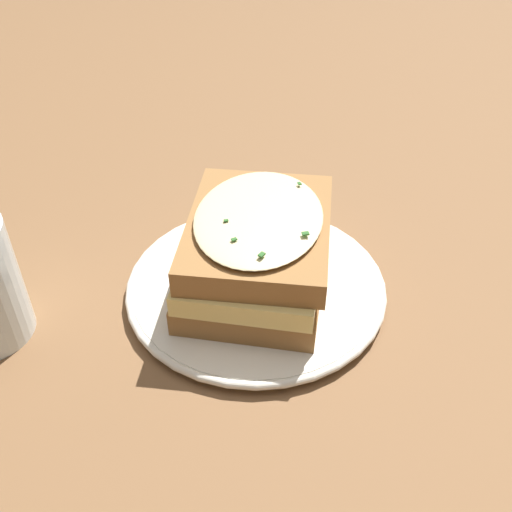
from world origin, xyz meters
The scene contains 3 objects.
ground_plane centered at (0.00, 0.00, 0.00)m, with size 2.40×2.40×0.00m, color brown.
dinner_plate centered at (0.01, 0.02, 0.01)m, with size 0.23×0.23×0.01m.
sandwich centered at (0.01, 0.02, 0.05)m, with size 0.19×0.19×0.08m.
Camera 1 is at (-0.32, 0.24, 0.37)m, focal length 42.00 mm.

